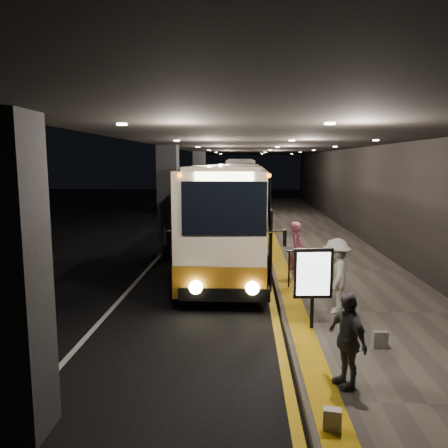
{
  "coord_description": "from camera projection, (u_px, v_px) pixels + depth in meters",
  "views": [
    {
      "loc": [
        1.6,
        -13.48,
        3.76
      ],
      "look_at": [
        0.91,
        0.77,
        1.7
      ],
      "focal_mm": 35.0,
      "sensor_mm": 36.0,
      "label": 1
    }
  ],
  "objects": [
    {
      "name": "lane_line_white",
      "position": [
        167.0,
        248.0,
        18.97
      ],
      "size": [
        0.12,
        50.0,
        0.01
      ],
      "primitive_type": "cube",
      "color": "silver",
      "rests_on": "ground"
    },
    {
      "name": "passenger_waiting_white",
      "position": [
        336.0,
        276.0,
        10.4
      ],
      "size": [
        0.88,
        1.28,
        1.8
      ],
      "primitive_type": "imported",
      "rotation": [
        0.0,
        0.0,
        -1.9
      ],
      "color": "beige",
      "rests_on": "sidewalk"
    },
    {
      "name": "terminal_wall",
      "position": [
        375.0,
        180.0,
        18.12
      ],
      "size": [
        0.1,
        50.0,
        6.0
      ],
      "primitive_type": "cube",
      "color": "black",
      "rests_on": "ground"
    },
    {
      "name": "passenger_boarding",
      "position": [
        297.0,
        251.0,
        13.33
      ],
      "size": [
        0.6,
        0.75,
        1.79
      ],
      "primitive_type": "imported",
      "rotation": [
        0.0,
        0.0,
        1.28
      ],
      "color": "#D46389",
      "rests_on": "sidewalk"
    },
    {
      "name": "coach_main",
      "position": [
        231.0,
        218.0,
        16.03
      ],
      "size": [
        2.57,
        11.35,
        3.52
      ],
      "rotation": [
        0.0,
        0.0,
        -0.02
      ],
      "color": "beige",
      "rests_on": "ground"
    },
    {
      "name": "stanchion_post",
      "position": [
        289.0,
        269.0,
        12.52
      ],
      "size": [
        0.05,
        0.05,
        1.07
      ],
      "primitive_type": "cylinder",
      "color": "black",
      "rests_on": "sidewalk"
    },
    {
      "name": "info_sign",
      "position": [
        313.0,
        275.0,
        9.33
      ],
      "size": [
        0.84,
        0.19,
        1.77
      ],
      "rotation": [
        0.0,
        0.0,
        0.09
      ],
      "color": "black",
      "rests_on": "sidewalk"
    },
    {
      "name": "bag_polka",
      "position": [
        380.0,
        340.0,
        8.47
      ],
      "size": [
        0.29,
        0.14,
        0.34
      ],
      "primitive_type": "cube",
      "rotation": [
        0.0,
        0.0,
        0.06
      ],
      "color": "black",
      "rests_on": "sidewalk"
    },
    {
      "name": "canopy",
      "position": [
        267.0,
        141.0,
        18.1
      ],
      "size": [
        9.0,
        50.0,
        0.4
      ],
      "primitive_type": "cube",
      "color": "black",
      "rests_on": "support_columns"
    },
    {
      "name": "kerb_stripe_yellow",
      "position": [
        262.0,
        249.0,
        18.77
      ],
      "size": [
        0.18,
        50.0,
        0.01
      ],
      "primitive_type": "cube",
      "color": "gold",
      "rests_on": "ground"
    },
    {
      "name": "sidewalk",
      "position": [
        318.0,
        248.0,
        18.64
      ],
      "size": [
        4.5,
        50.0,
        0.15
      ],
      "primitive_type": "cube",
      "color": "#514C44",
      "rests_on": "ground"
    },
    {
      "name": "coach_second",
      "position": [
        239.0,
        189.0,
        32.51
      ],
      "size": [
        2.41,
        11.09,
        3.48
      ],
      "rotation": [
        0.0,
        0.0,
        -0.01
      ],
      "color": "beige",
      "rests_on": "ground"
    },
    {
      "name": "support_columns",
      "position": [
        169.0,
        200.0,
        17.65
      ],
      "size": [
        0.8,
        24.8,
        4.4
      ],
      "color": "black",
      "rests_on": "ground"
    },
    {
      "name": "bag_plain",
      "position": [
        332.0,
        419.0,
        5.89
      ],
      "size": [
        0.26,
        0.18,
        0.3
      ],
      "primitive_type": "cube",
      "rotation": [
        0.0,
        0.0,
        -0.17
      ],
      "color": "silver",
      "rests_on": "sidewalk"
    },
    {
      "name": "ground",
      "position": [
        194.0,
        280.0,
        13.94
      ],
      "size": [
        90.0,
        90.0,
        0.0
      ],
      "primitive_type": "plane",
      "color": "black"
    },
    {
      "name": "passenger_waiting_grey",
      "position": [
        347.0,
        340.0,
        6.98
      ],
      "size": [
        0.79,
        1.02,
        1.56
      ],
      "primitive_type": "imported",
      "rotation": [
        0.0,
        0.0,
        -1.17
      ],
      "color": "#494A4E",
      "rests_on": "sidewalk"
    },
    {
      "name": "tactile_strip",
      "position": [
        274.0,
        246.0,
        18.72
      ],
      "size": [
        0.5,
        50.0,
        0.01
      ],
      "primitive_type": "cube",
      "color": "gold",
      "rests_on": "sidewalk"
    },
    {
      "name": "coach_third",
      "position": [
        239.0,
        180.0,
        43.72
      ],
      "size": [
        2.87,
        12.25,
        3.83
      ],
      "rotation": [
        0.0,
        0.0,
        0.03
      ],
      "color": "beige",
      "rests_on": "ground"
    }
  ]
}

